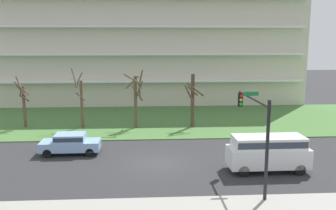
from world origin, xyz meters
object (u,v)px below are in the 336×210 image
Objects in this scene: tree_left at (81,101)px; van_white_center_left at (268,151)px; tree_center at (136,98)px; sedan_blue_near_left at (70,143)px; tree_far_left at (24,103)px; traffic_signal_mast at (255,122)px; tree_right at (193,100)px.

van_white_center_left is (14.25, -12.83, -1.32)m from tree_left.
tree_center is at bearing 125.20° from van_white_center_left.
tree_center is at bearing -121.82° from sedan_blue_near_left.
traffic_signal_mast reaches higher than tree_far_left.
tree_center is 1.11× the size of van_white_center_left.
tree_left is at bearing 129.56° from traffic_signal_mast.
tree_far_left is 0.88× the size of tree_center.
tree_left is 1.13× the size of van_white_center_left.
sedan_blue_near_left is 0.73× the size of traffic_signal_mast.
tree_center is at bearing -4.30° from tree_far_left.
traffic_signal_mast is (-1.68, -2.39, 2.45)m from van_white_center_left.
tree_center is 15.36m from van_white_center_left.
van_white_center_left is 0.87× the size of traffic_signal_mast.
tree_left is at bearing 177.38° from tree_right.
traffic_signal_mast is (12.57, -15.22, 1.12)m from tree_left.
sedan_blue_near_left is at bearing -121.12° from tree_center.
sedan_blue_near_left is at bearing 150.13° from traffic_signal_mast.
sedan_blue_near_left is 14.41m from van_white_center_left.
tree_left is 10.86m from tree_right.
tree_left reaches higher than tree_right.
traffic_signal_mast is at bearing -50.44° from tree_left.
tree_far_left is 24.00m from traffic_signal_mast.
tree_far_left is at bearing 175.70° from tree_center.
tree_far_left is 10.82m from sedan_blue_near_left.
tree_center is 16.48m from traffic_signal_mast.
tree_far_left is 10.99m from tree_center.
van_white_center_left is at bearing -74.56° from tree_right.
van_white_center_left is (8.91, -12.40, -1.66)m from tree_center.
van_white_center_left is at bearing 54.91° from traffic_signal_mast.
tree_right is 13.06m from sedan_blue_near_left.
tree_center is 9.48m from sedan_blue_near_left.
tree_left is at bearing 175.41° from tree_center.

